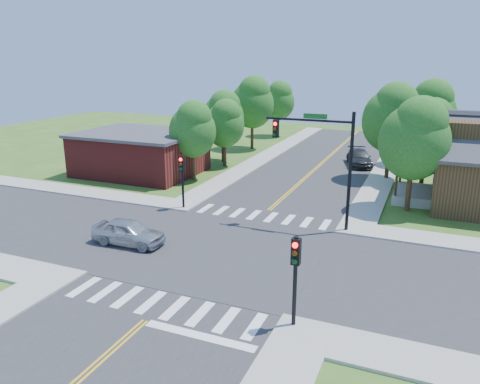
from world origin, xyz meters
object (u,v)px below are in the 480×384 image
at_px(signal_pole_se, 295,265).
at_px(signal_pole_nw, 182,172).
at_px(signal_mast_ne, 322,151).
at_px(car_dgrey, 359,158).
at_px(car_silver, 128,233).

distance_m(signal_pole_se, signal_pole_nw, 15.84).
height_order(signal_pole_se, signal_pole_nw, same).
height_order(signal_mast_ne, car_dgrey, signal_mast_ne).
bearing_deg(signal_pole_se, signal_pole_nw, 135.00).
distance_m(signal_mast_ne, car_dgrey, 18.59).
xyz_separation_m(signal_pole_nw, car_silver, (0.29, -6.73, -1.95)).
relative_size(signal_pole_nw, car_silver, 0.90).
bearing_deg(signal_mast_ne, car_silver, -143.86).
bearing_deg(car_dgrey, signal_pole_nw, -133.08).
bearing_deg(signal_pole_nw, signal_mast_ne, 0.07).
distance_m(signal_pole_nw, car_silver, 7.01).
bearing_deg(signal_pole_nw, car_silver, -87.54).
bearing_deg(car_silver, signal_mast_ne, -55.17).
height_order(signal_pole_nw, car_dgrey, signal_pole_nw).
distance_m(signal_pole_se, car_dgrey, 29.47).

